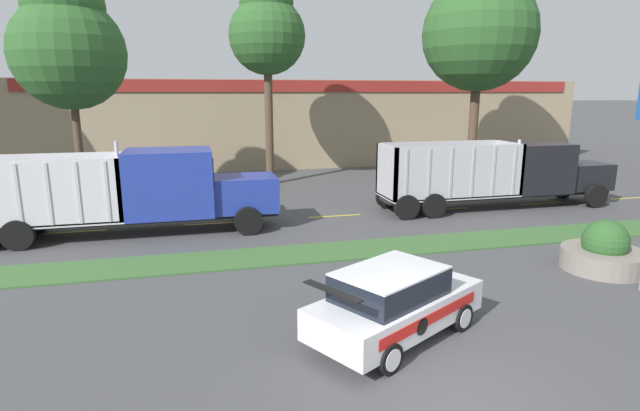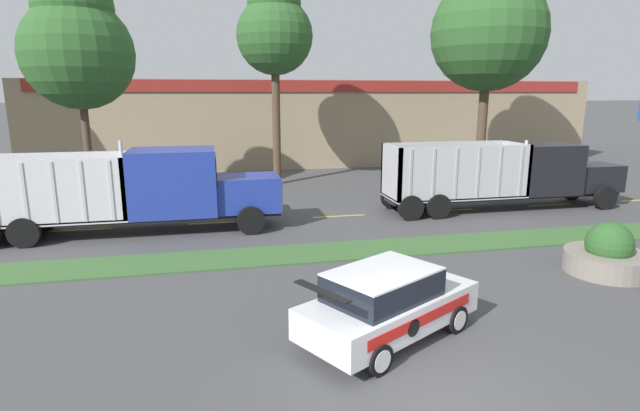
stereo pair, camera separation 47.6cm
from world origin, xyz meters
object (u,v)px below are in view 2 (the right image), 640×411
Objects in this scene: dump_truck_lead at (149,191)px; rally_car at (388,303)px; stone_planter at (608,255)px; dump_truck_mid at (524,175)px.

dump_truck_lead reaches higher than rally_car.
dump_truck_lead is at bearing 151.21° from stone_planter.
dump_truck_mid is (16.99, 0.65, -0.06)m from dump_truck_lead.
dump_truck_lead reaches higher than dump_truck_mid.
dump_truck_mid reaches higher than rally_car.
dump_truck_lead is at bearing 120.62° from rally_car.
stone_planter is (8.08, 2.59, -0.30)m from rally_car.
stone_planter is (14.25, -7.83, -1.09)m from dump_truck_lead.
dump_truck_lead is at bearing -177.79° from dump_truck_mid.
dump_truck_mid is 2.52× the size of rally_car.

